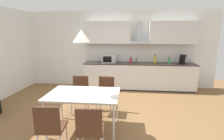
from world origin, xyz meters
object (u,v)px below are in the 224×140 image
at_px(bottle_yellow, 155,59).
at_px(pendant_lamp, 81,36).
at_px(bottle_brown, 136,61).
at_px(bottle_green, 169,60).
at_px(chair_far_right, 106,91).
at_px(chair_near_right, 90,127).
at_px(chair_near_left, 50,125).
at_px(dining_table, 84,96).
at_px(chair_far_left, 80,90).
at_px(microwave, 109,59).
at_px(coffee_maker, 183,59).
at_px(bottle_red, 131,60).

height_order(bottle_yellow, pendant_lamp, pendant_lamp).
bearing_deg(bottle_brown, bottle_green, -0.16).
height_order(chair_far_right, pendant_lamp, pendant_lamp).
xyz_separation_m(bottle_green, chair_near_right, (-1.88, -3.61, -0.49)).
height_order(bottle_brown, chair_near_left, bottle_brown).
bearing_deg(dining_table, chair_far_left, 110.61).
xyz_separation_m(microwave, pendant_lamp, (-0.17, -2.77, 0.80)).
height_order(chair_far_left, chair_far_right, same).
bearing_deg(coffee_maker, chair_far_left, -146.41).
distance_m(chair_near_left, chair_near_right, 0.62).
relative_size(bottle_green, chair_far_right, 0.29).
bearing_deg(bottle_green, dining_table, -128.42).
bearing_deg(chair_near_right, dining_table, 110.73).
bearing_deg(pendant_lamp, bottle_green, 51.58).
bearing_deg(chair_near_left, bottle_brown, 68.60).
bearing_deg(bottle_red, chair_far_right, -107.50).
bearing_deg(bottle_brown, coffee_maker, 0.80).
bearing_deg(chair_far_right, bottle_green, 45.79).
xyz_separation_m(bottle_brown, bottle_red, (-0.19, -0.03, 0.01)).
bearing_deg(microwave, bottle_red, -1.69).
bearing_deg(pendant_lamp, chair_far_left, 110.61).
height_order(bottle_green, chair_near_right, bottle_green).
relative_size(microwave, pendant_lamp, 1.50).
height_order(bottle_green, bottle_red, bottle_green).
relative_size(microwave, chair_near_left, 0.55).
bearing_deg(chair_near_left, bottle_yellow, 60.87).
bearing_deg(chair_near_left, chair_far_left, 90.40).
bearing_deg(dining_table, bottle_brown, 68.15).
height_order(chair_far_right, chair_near_right, same).
relative_size(chair_far_right, pendant_lamp, 2.72).
height_order(bottle_brown, bottle_red, bottle_red).
height_order(microwave, bottle_green, microwave).
bearing_deg(coffee_maker, bottle_yellow, 178.63).
relative_size(bottle_green, pendant_lamp, 0.79).
xyz_separation_m(coffee_maker, bottle_brown, (-1.52, -0.02, -0.07)).
bearing_deg(chair_near_right, bottle_brown, 77.60).
bearing_deg(bottle_yellow, chair_near_left, -119.13).
xyz_separation_m(dining_table, chair_near_left, (-0.30, -0.84, -0.18)).
height_order(bottle_yellow, chair_near_left, bottle_yellow).
distance_m(coffee_maker, chair_far_left, 3.57).
distance_m(bottle_green, chair_far_right, 2.74).
bearing_deg(bottle_brown, pendant_lamp, -111.85).
bearing_deg(chair_near_right, bottle_yellow, 68.83).
bearing_deg(chair_far_left, coffee_maker, 33.59).
xyz_separation_m(bottle_yellow, chair_far_left, (-2.05, -1.98, -0.51)).
xyz_separation_m(chair_near_right, pendant_lamp, (-0.32, 0.84, 1.32)).
xyz_separation_m(coffee_maker, dining_table, (-2.63, -2.79, -0.35)).
height_order(chair_near_right, pendant_lamp, pendant_lamp).
bearing_deg(chair_near_right, chair_far_left, 110.67).
relative_size(coffee_maker, chair_near_right, 0.34).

